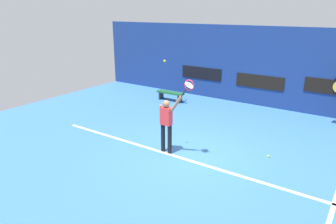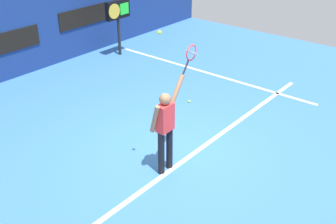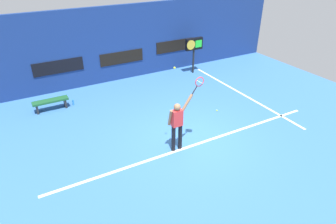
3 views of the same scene
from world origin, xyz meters
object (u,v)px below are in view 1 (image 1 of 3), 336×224
object	(u,v)px
water_bottle	(186,101)
tennis_ball	(165,61)
tennis_racket	(189,86)
tennis_player	(167,122)
spare_ball	(268,156)
court_bench	(170,94)

from	to	relation	value
water_bottle	tennis_ball	bearing A→B (deg)	-65.81
tennis_racket	water_bottle	bearing A→B (deg)	121.75
water_bottle	tennis_racket	bearing A→B (deg)	-58.25
tennis_player	water_bottle	bearing A→B (deg)	114.89
tennis_player	tennis_racket	distance (m)	1.43
spare_ball	water_bottle	bearing A→B (deg)	145.92
tennis_racket	spare_ball	distance (m)	3.30
tennis_racket	spare_ball	xyz separation A→B (m)	(1.99, 1.46, -2.19)
court_bench	spare_ball	size ratio (longest dim) A/B	20.59
court_bench	spare_ball	distance (m)	6.76
tennis_player	spare_ball	world-z (taller)	tennis_player
tennis_racket	spare_ball	size ratio (longest dim) A/B	8.75
tennis_player	tennis_racket	bearing A→B (deg)	-0.32
tennis_ball	water_bottle	xyz separation A→B (m)	(-2.15, 4.78, -2.72)
tennis_player	court_bench	bearing A→B (deg)	122.82
spare_ball	tennis_ball	bearing A→B (deg)	-153.55
tennis_racket	tennis_ball	size ratio (longest dim) A/B	8.75
court_bench	water_bottle	size ratio (longest dim) A/B	5.83
tennis_player	water_bottle	size ratio (longest dim) A/B	7.98
court_bench	spare_ball	xyz separation A→B (m)	(5.85, -3.37, -0.30)
tennis_player	tennis_ball	world-z (taller)	tennis_ball
tennis_racket	water_bottle	distance (m)	6.06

